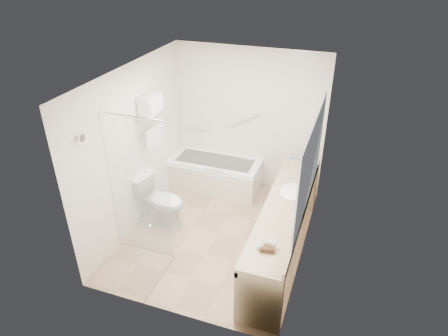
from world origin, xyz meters
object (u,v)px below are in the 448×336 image
(vanity_counter, at_px, (284,219))
(toilet, at_px, (160,201))
(bathtub, at_px, (215,174))
(water_bottle_left, at_px, (300,159))
(amenity_basket, at_px, (267,248))

(vanity_counter, bearing_deg, toilet, 176.26)
(bathtub, bearing_deg, vanity_counter, -42.35)
(toilet, xyz_separation_m, water_bottle_left, (1.95, 1.12, 0.52))
(bathtub, height_order, toilet, toilet)
(amenity_basket, bearing_deg, bathtub, 123.09)
(vanity_counter, distance_m, amenity_basket, 0.96)
(vanity_counter, height_order, toilet, vanity_counter)
(water_bottle_left, bearing_deg, amenity_basket, -89.66)
(bathtub, relative_size, toilet, 1.95)
(toilet, bearing_deg, water_bottle_left, -51.96)
(bathtub, height_order, amenity_basket, amenity_basket)
(bathtub, relative_size, vanity_counter, 0.59)
(vanity_counter, distance_m, toilet, 1.99)
(vanity_counter, xyz_separation_m, water_bottle_left, (-0.02, 1.25, 0.29))
(vanity_counter, distance_m, water_bottle_left, 1.28)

